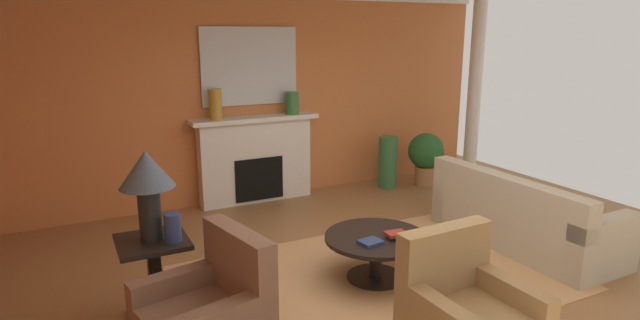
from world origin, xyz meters
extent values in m
plane|color=olive|center=(0.00, 0.00, 0.00)|extent=(8.75, 8.75, 0.00)
cube|color=#CC723D|center=(0.00, 3.15, 1.47)|extent=(7.33, 0.12, 2.95)
cube|color=tan|center=(0.02, 0.11, 0.01)|extent=(3.65, 2.40, 0.01)
cube|color=white|center=(-0.17, 2.95, 0.58)|extent=(1.60, 0.25, 1.16)
cube|color=black|center=(-0.17, 2.93, 0.35)|extent=(0.70, 0.26, 0.60)
cube|color=white|center=(-0.17, 2.92, 1.19)|extent=(1.80, 0.35, 0.06)
cube|color=silver|center=(-0.17, 3.06, 1.90)|extent=(1.37, 0.04, 1.06)
cube|color=#BCB299|center=(1.99, 0.07, 0.23)|extent=(0.94, 2.12, 0.45)
cube|color=#BCB299|center=(1.64, 0.07, 0.65)|extent=(0.24, 2.10, 0.40)
cube|color=#BCB299|center=(2.01, -0.88, 0.31)|extent=(0.90, 0.22, 0.62)
cube|color=#BCB299|center=(1.97, 1.02, 0.31)|extent=(0.90, 0.22, 0.62)
cube|color=brown|center=(-1.50, -0.35, 0.70)|extent=(0.33, 0.82, 0.51)
cube|color=brown|center=(-1.88, -0.10, 0.30)|extent=(0.81, 0.31, 0.60)
cube|color=#9E7A4C|center=(-0.10, -1.00, 0.70)|extent=(0.80, 0.19, 0.51)
cube|color=#9E7A4C|center=(0.24, -1.31, 0.30)|extent=(0.17, 0.80, 0.60)
cylinder|color=black|center=(0.02, 0.11, 0.43)|extent=(1.00, 1.00, 0.04)
cylinder|color=black|center=(0.02, 0.11, 0.21)|extent=(0.12, 0.12, 0.41)
cylinder|color=black|center=(0.02, 0.11, 0.01)|extent=(0.56, 0.56, 0.03)
cube|color=black|center=(-2.01, 0.36, 0.68)|extent=(0.56, 0.56, 0.04)
cube|color=black|center=(-2.01, 0.36, 0.33)|extent=(0.10, 0.10, 0.66)
cube|color=black|center=(-2.01, 0.36, 0.02)|extent=(0.45, 0.45, 0.04)
cylinder|color=black|center=(-2.01, 0.36, 0.92)|extent=(0.18, 0.18, 0.45)
cone|color=#4C566B|center=(-2.01, 0.36, 1.30)|extent=(0.44, 0.44, 0.30)
cylinder|color=#33703D|center=(0.38, 2.89, 1.38)|extent=(0.19, 0.19, 0.32)
cylinder|color=#33703D|center=(1.87, 2.64, 0.40)|extent=(0.29, 0.29, 0.80)
cylinder|color=navy|center=(-1.86, 0.24, 0.82)|extent=(0.13, 0.13, 0.24)
cylinder|color=#B7892D|center=(-0.72, 2.89, 1.43)|extent=(0.16, 0.16, 0.41)
cube|color=navy|center=(-0.13, -0.03, 0.47)|extent=(0.22, 0.19, 0.03)
cube|color=maroon|center=(0.15, -0.02, 0.50)|extent=(0.21, 0.16, 0.03)
cylinder|color=#A8754C|center=(2.47, 2.47, 0.15)|extent=(0.32, 0.32, 0.30)
sphere|color=#28602D|center=(2.47, 2.47, 0.55)|extent=(0.56, 0.56, 0.56)
cylinder|color=white|center=(3.03, 2.10, 1.47)|extent=(0.20, 0.20, 2.95)
camera|label=1|loc=(-2.56, -3.78, 2.35)|focal=28.95mm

